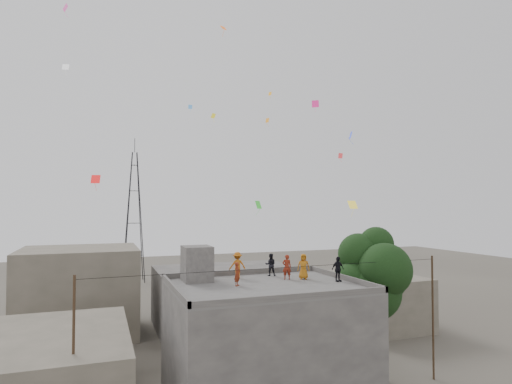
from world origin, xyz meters
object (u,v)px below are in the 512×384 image
at_px(transmission_tower, 134,216).
at_px(person_dark_adult, 338,269).
at_px(tree, 373,276).
at_px(person_red_adult, 287,267).
at_px(stair_head_box, 197,264).

bearing_deg(transmission_tower, person_dark_adult, -78.36).
bearing_deg(person_dark_adult, transmission_tower, 91.79).
height_order(tree, person_red_adult, tree).
bearing_deg(tree, transmission_tower, 106.09).
distance_m(tree, transmission_tower, 41.12).
bearing_deg(person_red_adult, transmission_tower, -65.39).
bearing_deg(person_dark_adult, tree, 7.77).
bearing_deg(person_dark_adult, person_red_adult, 135.54).
bearing_deg(person_red_adult, tree, -171.41).
xyz_separation_m(stair_head_box, tree, (10.57, -2.00, -1.00)).
bearing_deg(person_dark_adult, stair_head_box, 148.56).
distance_m(transmission_tower, person_dark_adult, 41.28).
distance_m(transmission_tower, person_red_adult, 39.20).
bearing_deg(person_red_adult, person_dark_adult, 161.36).
relative_size(person_red_adult, person_dark_adult, 1.02).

